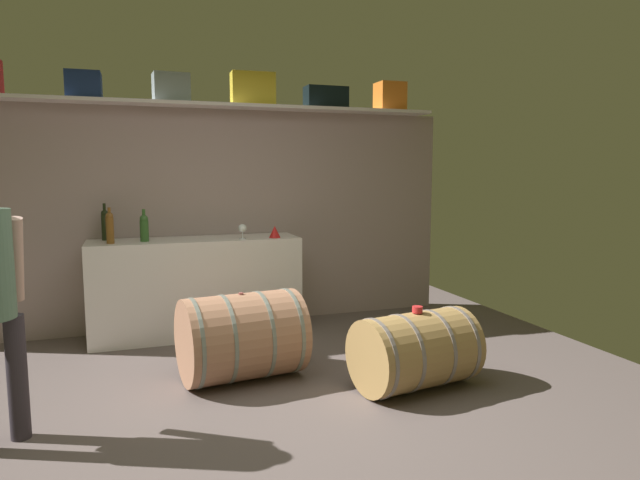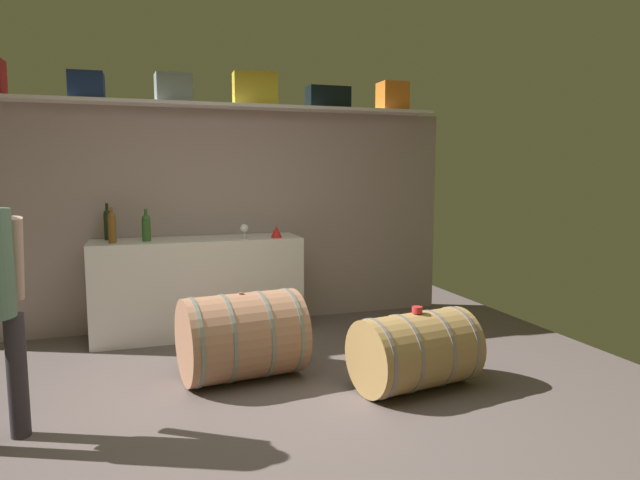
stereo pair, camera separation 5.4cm
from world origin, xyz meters
name	(u,v)px [view 2 (the right image)]	position (x,y,z in m)	size (l,w,h in m)	color
ground_plane	(251,389)	(0.00, 0.61, -0.01)	(6.17, 8.09, 0.02)	#5E514E
back_wall_panel	(214,219)	(0.00, 2.44, 1.08)	(4.97, 0.10, 2.16)	gray
high_shelf_board	(213,106)	(0.00, 2.29, 2.18)	(4.57, 0.40, 0.03)	silver
toolcase_navy	(87,86)	(-1.12, 2.29, 2.31)	(0.29, 0.30, 0.24)	navy
toolcase_grey	(173,88)	(-0.36, 2.29, 2.33)	(0.32, 0.23, 0.26)	gray
toolcase_yellow	(255,89)	(0.41, 2.29, 2.35)	(0.42, 0.20, 0.32)	yellow
toolcase_black	(328,98)	(1.17, 2.29, 2.30)	(0.43, 0.21, 0.22)	black
toolcase_orange	(392,97)	(1.89, 2.29, 2.34)	(0.28, 0.25, 0.29)	orange
work_cabinet	(198,287)	(-0.20, 2.11, 0.46)	(1.94, 0.55, 0.92)	white
wine_bottle_amber	(112,227)	(-0.95, 2.00, 1.07)	(0.07, 0.07, 0.32)	brown
wine_bottle_dark	(108,224)	(-1.00, 2.27, 1.07)	(0.07, 0.07, 0.34)	black
wine_bottle_green	(146,227)	(-0.66, 2.06, 1.05)	(0.08, 0.08, 0.29)	#315B28
wine_glass	(244,229)	(0.22, 1.97, 1.02)	(0.08, 0.08, 0.14)	white
red_funnel	(276,232)	(0.53, 1.95, 0.98)	(0.11, 0.11, 0.11)	red
wine_barrel_near	(415,351)	(1.12, 0.24, 0.28)	(0.92, 0.68, 0.56)	#A37E47
wine_barrel_far	(242,336)	(-0.02, 0.82, 0.33)	(0.95, 0.75, 0.66)	#A57355
tasting_cup	(417,310)	(1.13, 0.24, 0.58)	(0.07, 0.07, 0.04)	red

